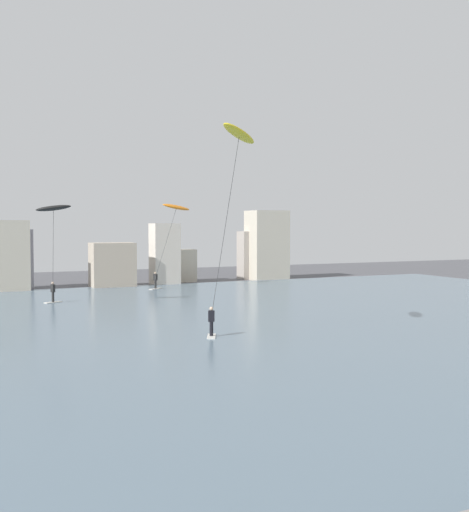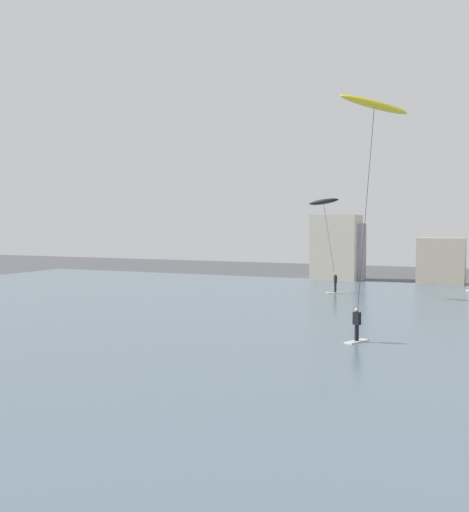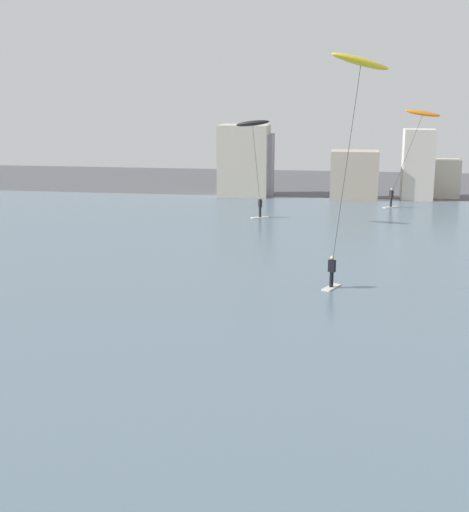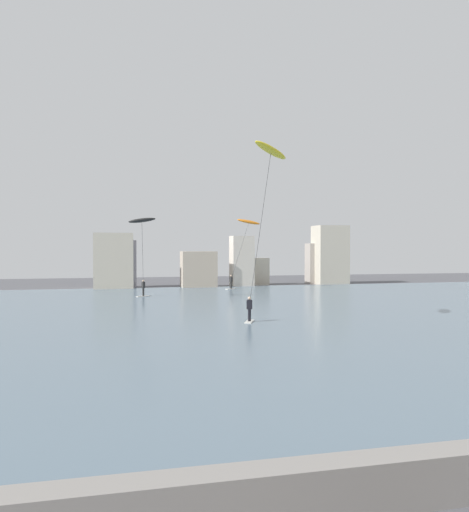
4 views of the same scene
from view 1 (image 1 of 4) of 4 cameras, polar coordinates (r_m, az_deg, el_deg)
The scene contains 5 objects.
water_bay at distance 36.53m, azimuth -7.64°, elevation -6.81°, with size 84.00×52.00×0.10m, color slate.
far_shore_buildings at distance 63.98m, azimuth -9.16°, elevation 0.12°, with size 32.74×5.32×7.86m.
kitesurfer_yellow at distance 32.36m, azimuth 0.21°, elevation 9.82°, with size 3.25×3.79×11.43m.
kitesurfer_black at distance 47.41m, azimuth -16.56°, elevation 3.16°, with size 2.70×4.10×7.72m.
kitesurfer_orange at distance 59.21m, azimuth -5.67°, elevation 3.83°, with size 4.44×1.65×8.35m.
Camera 1 is at (-10.20, -3.69, 6.17)m, focal length 42.84 mm.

